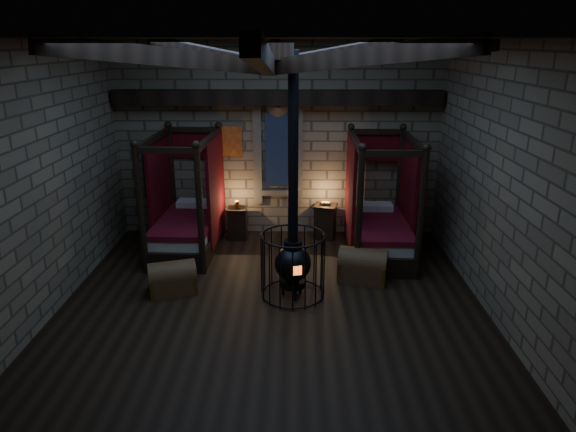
{
  "coord_description": "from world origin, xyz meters",
  "views": [
    {
      "loc": [
        0.37,
        -7.59,
        4.18
      ],
      "look_at": [
        0.26,
        0.6,
        1.37
      ],
      "focal_mm": 32.0,
      "sensor_mm": 36.0,
      "label": 1
    }
  ],
  "objects_px": {
    "trunk_left": "(173,279)",
    "trunk_right": "(363,266)",
    "bed_left": "(188,222)",
    "bed_right": "(379,226)",
    "stove": "(293,261)"
  },
  "relations": [
    {
      "from": "trunk_left",
      "to": "trunk_right",
      "type": "distance_m",
      "value": 3.41
    },
    {
      "from": "bed_left",
      "to": "bed_right",
      "type": "distance_m",
      "value": 3.95
    },
    {
      "from": "bed_right",
      "to": "stove",
      "type": "height_order",
      "value": "stove"
    },
    {
      "from": "bed_left",
      "to": "bed_right",
      "type": "bearing_deg",
      "value": -0.71
    },
    {
      "from": "bed_left",
      "to": "bed_right",
      "type": "xyz_separation_m",
      "value": [
        3.94,
        -0.19,
        -0.0
      ]
    },
    {
      "from": "trunk_left",
      "to": "trunk_right",
      "type": "xyz_separation_m",
      "value": [
        3.37,
        0.53,
        0.02
      ]
    },
    {
      "from": "stove",
      "to": "bed_right",
      "type": "bearing_deg",
      "value": 33.57
    },
    {
      "from": "bed_right",
      "to": "trunk_left",
      "type": "distance_m",
      "value": 4.24
    },
    {
      "from": "trunk_left",
      "to": "trunk_right",
      "type": "relative_size",
      "value": 0.94
    },
    {
      "from": "trunk_left",
      "to": "stove",
      "type": "distance_m",
      "value": 2.13
    },
    {
      "from": "bed_left",
      "to": "trunk_right",
      "type": "relative_size",
      "value": 2.49
    },
    {
      "from": "trunk_right",
      "to": "stove",
      "type": "height_order",
      "value": "stove"
    },
    {
      "from": "trunk_right",
      "to": "stove",
      "type": "bearing_deg",
      "value": -138.88
    },
    {
      "from": "trunk_right",
      "to": "stove",
      "type": "xyz_separation_m",
      "value": [
        -1.28,
        -0.63,
        0.38
      ]
    },
    {
      "from": "stove",
      "to": "trunk_right",
      "type": "bearing_deg",
      "value": 12.5
    }
  ]
}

